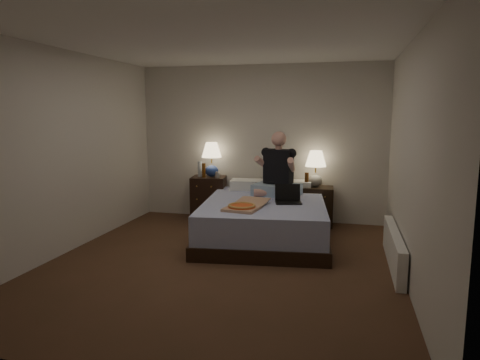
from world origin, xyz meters
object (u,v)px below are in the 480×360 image
(radiator, at_px, (394,249))
(water_bottle, at_px, (200,169))
(soda_can, at_px, (217,175))
(person, at_px, (277,164))
(lamp_left, at_px, (212,160))
(beer_bottle_right, at_px, (307,180))
(beer_bottle_left, at_px, (204,170))
(nightstand_right, at_px, (317,206))
(nightstand_left, at_px, (209,198))
(pizza_box, at_px, (242,207))
(lamp_right, at_px, (316,169))
(laptop, at_px, (288,194))
(bed, at_px, (265,219))

(radiator, bearing_deg, water_bottle, 151.34)
(soda_can, bearing_deg, person, -18.62)
(lamp_left, height_order, radiator, lamp_left)
(beer_bottle_right, bearing_deg, lamp_left, 176.86)
(beer_bottle_left, bearing_deg, nightstand_right, 3.04)
(nightstand_left, bearing_deg, pizza_box, -66.34)
(person, height_order, radiator, person)
(beer_bottle_left, bearing_deg, lamp_right, 3.40)
(lamp_left, xyz_separation_m, lamp_right, (1.68, 0.00, -0.10))
(beer_bottle_left, distance_m, beer_bottle_right, 1.66)
(nightstand_left, xyz_separation_m, nightstand_right, (1.77, -0.01, -0.05))
(lamp_right, bearing_deg, person, -137.55)
(nightstand_left, distance_m, beer_bottle_right, 1.65)
(soda_can, relative_size, beer_bottle_left, 0.43)
(nightstand_left, relative_size, soda_can, 7.05)
(nightstand_left, xyz_separation_m, soda_can, (0.19, -0.13, 0.40))
(lamp_left, xyz_separation_m, radiator, (2.69, -1.62, -0.78))
(nightstand_right, xyz_separation_m, person, (-0.57, -0.47, 0.70))
(laptop, distance_m, pizza_box, 0.75)
(nightstand_left, distance_m, lamp_right, 1.81)
(laptop, bearing_deg, beer_bottle_right, 66.82)
(lamp_left, xyz_separation_m, person, (1.16, -0.48, 0.02))
(beer_bottle_left, relative_size, pizza_box, 0.30)
(laptop, xyz_separation_m, pizza_box, (-0.51, -0.54, -0.08))
(nightstand_left, bearing_deg, radiator, -37.97)
(nightstand_left, bearing_deg, person, -28.91)
(lamp_right, relative_size, beer_bottle_left, 2.43)
(bed, distance_m, radiator, 1.79)
(person, relative_size, radiator, 0.58)
(nightstand_left, height_order, beer_bottle_right, beer_bottle_right)
(nightstand_left, distance_m, water_bottle, 0.50)
(pizza_box, bearing_deg, soda_can, 125.84)
(beer_bottle_left, bearing_deg, laptop, -31.29)
(nightstand_left, bearing_deg, soda_can, -42.81)
(soda_can, relative_size, person, 0.11)
(bed, relative_size, beer_bottle_right, 9.38)
(nightstand_right, xyz_separation_m, beer_bottle_left, (-1.82, -0.10, 0.52))
(lamp_left, relative_size, water_bottle, 2.24)
(water_bottle, distance_m, beer_bottle_left, 0.11)
(pizza_box, bearing_deg, radiator, 6.07)
(person, bearing_deg, water_bottle, 174.30)
(nightstand_left, xyz_separation_m, laptop, (1.45, -1.02, 0.31))
(laptop, height_order, radiator, laptop)
(lamp_right, height_order, water_bottle, lamp_right)
(person, xyz_separation_m, pizza_box, (-0.27, -1.08, -0.42))
(lamp_right, height_order, laptop, lamp_right)
(bed, bearing_deg, radiator, -30.07)
(laptop, bearing_deg, radiator, -38.80)
(lamp_left, xyz_separation_m, pizza_box, (0.89, -1.56, -0.41))
(bed, height_order, lamp_right, lamp_right)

